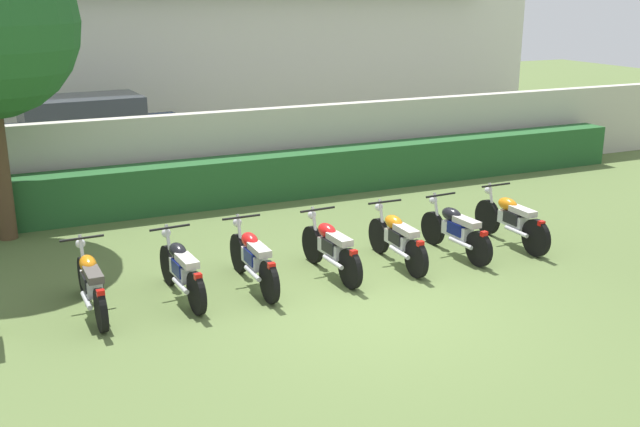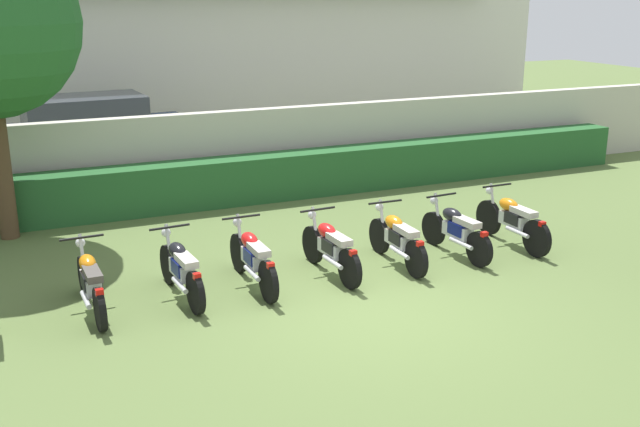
{
  "view_description": "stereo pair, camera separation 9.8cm",
  "coord_description": "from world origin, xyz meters",
  "px_view_note": "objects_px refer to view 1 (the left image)",
  "views": [
    {
      "loc": [
        -4.57,
        -8.36,
        4.24
      ],
      "look_at": [
        0.0,
        1.81,
        0.9
      ],
      "focal_mm": 41.67,
      "sensor_mm": 36.0,
      "label": 1
    },
    {
      "loc": [
        -4.48,
        -8.4,
        4.24
      ],
      "look_at": [
        0.0,
        1.81,
        0.9
      ],
      "focal_mm": 41.67,
      "sensor_mm": 36.0,
      "label": 2
    }
  ],
  "objects_px": {
    "motorcycle_in_row_4": "(397,238)",
    "motorcycle_in_row_2": "(253,258)",
    "motorcycle_in_row_5": "(456,230)",
    "parked_car": "(90,136)",
    "motorcycle_in_row_3": "(331,247)",
    "motorcycle_in_row_6": "(511,219)",
    "motorcycle_in_row_1": "(181,269)",
    "motorcycle_in_row_0": "(91,283)"
  },
  "relations": [
    {
      "from": "motorcycle_in_row_4",
      "to": "motorcycle_in_row_2",
      "type": "bearing_deg",
      "value": 89.27
    },
    {
      "from": "motorcycle_in_row_5",
      "to": "parked_car",
      "type": "bearing_deg",
      "value": 25.57
    },
    {
      "from": "motorcycle_in_row_3",
      "to": "motorcycle_in_row_4",
      "type": "relative_size",
      "value": 1.01
    },
    {
      "from": "parked_car",
      "to": "motorcycle_in_row_4",
      "type": "xyz_separation_m",
      "value": [
        3.61,
        -8.36,
        -0.49
      ]
    },
    {
      "from": "motorcycle_in_row_4",
      "to": "motorcycle_in_row_6",
      "type": "distance_m",
      "value": 2.3
    },
    {
      "from": "motorcycle_in_row_3",
      "to": "motorcycle_in_row_1",
      "type": "bearing_deg",
      "value": 85.87
    },
    {
      "from": "motorcycle_in_row_1",
      "to": "motorcycle_in_row_4",
      "type": "distance_m",
      "value": 3.5
    },
    {
      "from": "motorcycle_in_row_1",
      "to": "motorcycle_in_row_3",
      "type": "distance_m",
      "value": 2.34
    },
    {
      "from": "motorcycle_in_row_4",
      "to": "motorcycle_in_row_5",
      "type": "height_order",
      "value": "motorcycle_in_row_4"
    },
    {
      "from": "motorcycle_in_row_2",
      "to": "motorcycle_in_row_3",
      "type": "height_order",
      "value": "motorcycle_in_row_2"
    },
    {
      "from": "parked_car",
      "to": "motorcycle_in_row_6",
      "type": "distance_m",
      "value": 10.2
    },
    {
      "from": "motorcycle_in_row_3",
      "to": "motorcycle_in_row_6",
      "type": "bearing_deg",
      "value": -92.8
    },
    {
      "from": "motorcycle_in_row_1",
      "to": "motorcycle_in_row_6",
      "type": "distance_m",
      "value": 5.8
    },
    {
      "from": "parked_car",
      "to": "motorcycle_in_row_0",
      "type": "bearing_deg",
      "value": -101.45
    },
    {
      "from": "motorcycle_in_row_1",
      "to": "motorcycle_in_row_6",
      "type": "height_order",
      "value": "motorcycle_in_row_6"
    },
    {
      "from": "motorcycle_in_row_0",
      "to": "motorcycle_in_row_4",
      "type": "bearing_deg",
      "value": -92.92
    },
    {
      "from": "parked_car",
      "to": "motorcycle_in_row_6",
      "type": "relative_size",
      "value": 2.38
    },
    {
      "from": "motorcycle_in_row_1",
      "to": "motorcycle_in_row_5",
      "type": "xyz_separation_m",
      "value": [
        4.62,
        -0.05,
        -0.01
      ]
    },
    {
      "from": "motorcycle_in_row_4",
      "to": "motorcycle_in_row_6",
      "type": "height_order",
      "value": "motorcycle_in_row_6"
    },
    {
      "from": "parked_car",
      "to": "motorcycle_in_row_4",
      "type": "distance_m",
      "value": 9.12
    },
    {
      "from": "motorcycle_in_row_3",
      "to": "motorcycle_in_row_5",
      "type": "bearing_deg",
      "value": -93.73
    },
    {
      "from": "motorcycle_in_row_4",
      "to": "parked_car",
      "type": "bearing_deg",
      "value": 24.07
    },
    {
      "from": "motorcycle_in_row_3",
      "to": "motorcycle_in_row_4",
      "type": "height_order",
      "value": "motorcycle_in_row_3"
    },
    {
      "from": "motorcycle_in_row_5",
      "to": "motorcycle_in_row_6",
      "type": "height_order",
      "value": "motorcycle_in_row_6"
    },
    {
      "from": "parked_car",
      "to": "motorcycle_in_row_4",
      "type": "bearing_deg",
      "value": -70.25
    },
    {
      "from": "motorcycle_in_row_6",
      "to": "parked_car",
      "type": "bearing_deg",
      "value": 34.65
    },
    {
      "from": "motorcycle_in_row_1",
      "to": "motorcycle_in_row_6",
      "type": "relative_size",
      "value": 0.95
    },
    {
      "from": "motorcycle_in_row_6",
      "to": "motorcycle_in_row_1",
      "type": "bearing_deg",
      "value": 89.18
    },
    {
      "from": "motorcycle_in_row_3",
      "to": "motorcycle_in_row_4",
      "type": "xyz_separation_m",
      "value": [
        1.17,
        -0.02,
        -0.0
      ]
    },
    {
      "from": "motorcycle_in_row_4",
      "to": "motorcycle_in_row_3",
      "type": "bearing_deg",
      "value": 89.63
    },
    {
      "from": "motorcycle_in_row_2",
      "to": "motorcycle_in_row_3",
      "type": "distance_m",
      "value": 1.25
    },
    {
      "from": "parked_car",
      "to": "motorcycle_in_row_5",
      "type": "bearing_deg",
      "value": -64.09
    },
    {
      "from": "motorcycle_in_row_1",
      "to": "motorcycle_in_row_4",
      "type": "xyz_separation_m",
      "value": [
        3.5,
        -0.06,
        -0.0
      ]
    },
    {
      "from": "motorcycle_in_row_1",
      "to": "motorcycle_in_row_2",
      "type": "xyz_separation_m",
      "value": [
        1.08,
        0.01,
        0.0
      ]
    },
    {
      "from": "motorcycle_in_row_2",
      "to": "motorcycle_in_row_5",
      "type": "height_order",
      "value": "motorcycle_in_row_2"
    },
    {
      "from": "motorcycle_in_row_3",
      "to": "motorcycle_in_row_5",
      "type": "relative_size",
      "value": 1.01
    },
    {
      "from": "parked_car",
      "to": "motorcycle_in_row_3",
      "type": "bearing_deg",
      "value": -77.28
    },
    {
      "from": "motorcycle_in_row_0",
      "to": "motorcycle_in_row_4",
      "type": "relative_size",
      "value": 1.04
    },
    {
      "from": "motorcycle_in_row_0",
      "to": "motorcycle_in_row_6",
      "type": "relative_size",
      "value": 0.98
    },
    {
      "from": "motorcycle_in_row_2",
      "to": "motorcycle_in_row_4",
      "type": "bearing_deg",
      "value": -92.19
    },
    {
      "from": "motorcycle_in_row_0",
      "to": "motorcycle_in_row_2",
      "type": "height_order",
      "value": "motorcycle_in_row_2"
    },
    {
      "from": "motorcycle_in_row_0",
      "to": "motorcycle_in_row_4",
      "type": "distance_m",
      "value": 4.75
    }
  ]
}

